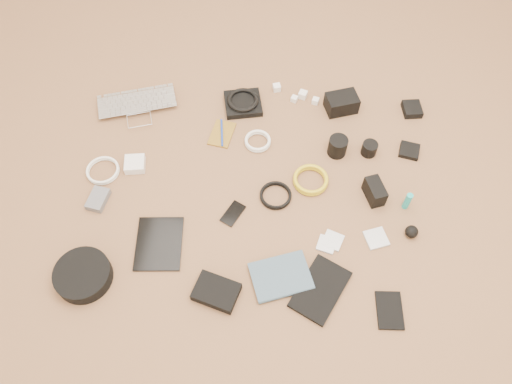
# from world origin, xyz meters

# --- Properties ---
(laptop) EXTENTS (0.40, 0.34, 0.03)m
(laptop) POSITION_xyz_m (-0.56, 0.33, 0.01)
(laptop) COLOR #B5B5B9
(laptop) RESTS_ON ground
(headphone_pouch) EXTENTS (0.19, 0.18, 0.03)m
(headphone_pouch) POSITION_xyz_m (-0.10, 0.42, 0.01)
(headphone_pouch) COLOR black
(headphone_pouch) RESTS_ON ground
(headphones) EXTENTS (0.16, 0.16, 0.02)m
(headphones) POSITION_xyz_m (-0.10, 0.42, 0.04)
(headphones) COLOR black
(headphones) RESTS_ON headphone_pouch
(charger_a) EXTENTS (0.04, 0.04, 0.03)m
(charger_a) POSITION_xyz_m (0.03, 0.54, 0.01)
(charger_a) COLOR white
(charger_a) RESTS_ON ground
(charger_b) EXTENTS (0.04, 0.04, 0.03)m
(charger_b) POSITION_xyz_m (0.15, 0.51, 0.02)
(charger_b) COLOR white
(charger_b) RESTS_ON ground
(charger_c) EXTENTS (0.03, 0.03, 0.03)m
(charger_c) POSITION_xyz_m (0.21, 0.48, 0.01)
(charger_c) COLOR white
(charger_c) RESTS_ON ground
(charger_d) EXTENTS (0.03, 0.03, 0.02)m
(charger_d) POSITION_xyz_m (0.12, 0.48, 0.01)
(charger_d) COLOR white
(charger_d) RESTS_ON ground
(dslr_camera) EXTENTS (0.16, 0.13, 0.08)m
(dslr_camera) POSITION_xyz_m (0.33, 0.46, 0.04)
(dslr_camera) COLOR black
(dslr_camera) RESTS_ON ground
(lens_pouch) EXTENTS (0.09, 0.10, 0.03)m
(lens_pouch) POSITION_xyz_m (0.64, 0.48, 0.02)
(lens_pouch) COLOR black
(lens_pouch) RESTS_ON ground
(notebook_olive) EXTENTS (0.11, 0.15, 0.01)m
(notebook_olive) POSITION_xyz_m (-0.17, 0.25, 0.00)
(notebook_olive) COLOR olive
(notebook_olive) RESTS_ON ground
(pen_blue) EXTENTS (0.03, 0.14, 0.01)m
(pen_blue) POSITION_xyz_m (-0.17, 0.25, 0.01)
(pen_blue) COLOR #1536B2
(pen_blue) RESTS_ON notebook_olive
(cable_white_a) EXTENTS (0.11, 0.11, 0.01)m
(cable_white_a) POSITION_xyz_m (-0.01, 0.23, 0.01)
(cable_white_a) COLOR white
(cable_white_a) RESTS_ON ground
(lens_a) EXTENTS (0.10, 0.10, 0.08)m
(lens_a) POSITION_xyz_m (0.32, 0.22, 0.04)
(lens_a) COLOR black
(lens_a) RESTS_ON ground
(lens_b) EXTENTS (0.07, 0.07, 0.06)m
(lens_b) POSITION_xyz_m (0.45, 0.23, 0.03)
(lens_b) COLOR black
(lens_b) RESTS_ON ground
(card_reader) EXTENTS (0.09, 0.09, 0.02)m
(card_reader) POSITION_xyz_m (0.62, 0.26, 0.01)
(card_reader) COLOR black
(card_reader) RESTS_ON ground
(power_brick) EXTENTS (0.09, 0.09, 0.03)m
(power_brick) POSITION_xyz_m (-0.50, 0.04, 0.02)
(power_brick) COLOR white
(power_brick) RESTS_ON ground
(cable_white_b) EXTENTS (0.17, 0.17, 0.01)m
(cable_white_b) POSITION_xyz_m (-0.62, -0.00, 0.01)
(cable_white_b) COLOR white
(cable_white_b) RESTS_ON ground
(cable_black) EXTENTS (0.15, 0.15, 0.01)m
(cable_black) POSITION_xyz_m (0.09, -0.03, 0.01)
(cable_black) COLOR black
(cable_black) RESTS_ON ground
(cable_yellow) EXTENTS (0.17, 0.17, 0.02)m
(cable_yellow) POSITION_xyz_m (0.22, 0.06, 0.01)
(cable_yellow) COLOR gold
(cable_yellow) RESTS_ON ground
(flash) EXTENTS (0.09, 0.12, 0.08)m
(flash) POSITION_xyz_m (0.47, 0.02, 0.04)
(flash) COLOR black
(flash) RESTS_ON ground
(lens_cleaner) EXTENTS (0.03, 0.03, 0.09)m
(lens_cleaner) POSITION_xyz_m (0.59, -0.01, 0.04)
(lens_cleaner) COLOR #1AAAA9
(lens_cleaner) RESTS_ON ground
(battery_charger) EXTENTS (0.08, 0.11, 0.03)m
(battery_charger) POSITION_xyz_m (-0.60, -0.14, 0.01)
(battery_charger) COLOR #5E5E63
(battery_charger) RESTS_ON ground
(tablet) EXTENTS (0.20, 0.24, 0.01)m
(tablet) POSITION_xyz_m (-0.32, -0.29, 0.00)
(tablet) COLOR black
(tablet) RESTS_ON ground
(phone) EXTENTS (0.09, 0.12, 0.01)m
(phone) POSITION_xyz_m (-0.07, -0.13, 0.00)
(phone) COLOR black
(phone) RESTS_ON ground
(filter_case_left) EXTENTS (0.08, 0.08, 0.01)m
(filter_case_left) POSITION_xyz_m (0.30, -0.22, 0.00)
(filter_case_left) COLOR silver
(filter_case_left) RESTS_ON ground
(filter_case_mid) EXTENTS (0.09, 0.09, 0.01)m
(filter_case_mid) POSITION_xyz_m (0.32, -0.20, 0.00)
(filter_case_mid) COLOR silver
(filter_case_mid) RESTS_ON ground
(filter_case_right) EXTENTS (0.10, 0.10, 0.01)m
(filter_case_right) POSITION_xyz_m (0.48, -0.17, 0.01)
(filter_case_right) COLOR silver
(filter_case_right) RESTS_ON ground
(air_blower) EXTENTS (0.05, 0.05, 0.05)m
(air_blower) POSITION_xyz_m (0.61, -0.13, 0.02)
(air_blower) COLOR black
(air_blower) RESTS_ON ground
(headphone_case) EXTENTS (0.26, 0.26, 0.06)m
(headphone_case) POSITION_xyz_m (-0.56, -0.46, 0.03)
(headphone_case) COLOR black
(headphone_case) RESTS_ON ground
(drive_case) EXTENTS (0.17, 0.14, 0.04)m
(drive_case) POSITION_xyz_m (-0.08, -0.46, 0.02)
(drive_case) COLOR black
(drive_case) RESTS_ON ground
(paperback) EXTENTS (0.25, 0.22, 0.02)m
(paperback) POSITION_xyz_m (0.17, -0.44, 0.01)
(paperback) COLOR #3D5467
(paperback) RESTS_ON ground
(notebook_black_a) EXTENTS (0.22, 0.27, 0.02)m
(notebook_black_a) POSITION_xyz_m (0.29, -0.40, 0.01)
(notebook_black_a) COLOR black
(notebook_black_a) RESTS_ON ground
(notebook_black_b) EXTENTS (0.10, 0.14, 0.01)m
(notebook_black_b) POSITION_xyz_m (0.53, -0.44, 0.01)
(notebook_black_b) COLOR black
(notebook_black_b) RESTS_ON ground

